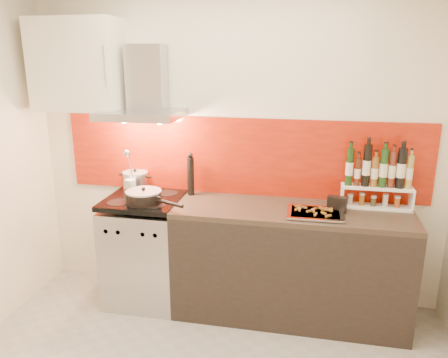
% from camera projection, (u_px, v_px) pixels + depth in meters
% --- Properties ---
extents(back_wall, '(3.40, 0.02, 2.60)m').
position_uv_depth(back_wall, '(235.00, 147.00, 3.59)').
color(back_wall, silver).
rests_on(back_wall, ground).
extents(backsplash, '(3.00, 0.02, 0.64)m').
position_uv_depth(backsplash, '(241.00, 157.00, 3.59)').
color(backsplash, maroon).
rests_on(backsplash, back_wall).
extents(range_stove, '(0.60, 0.60, 0.91)m').
position_uv_depth(range_stove, '(146.00, 251.00, 3.67)').
color(range_stove, '#B7B7BA').
rests_on(range_stove, ground).
extents(counter, '(1.80, 0.60, 0.90)m').
position_uv_depth(counter, '(290.00, 262.00, 3.44)').
color(counter, black).
rests_on(counter, ground).
extents(range_hood, '(0.62, 0.50, 0.61)m').
position_uv_depth(range_hood, '(145.00, 92.00, 3.44)').
color(range_hood, '#B7B7BA').
rests_on(range_hood, back_wall).
extents(upper_cabinet, '(0.70, 0.35, 0.72)m').
position_uv_depth(upper_cabinet, '(78.00, 65.00, 3.48)').
color(upper_cabinet, white).
rests_on(upper_cabinet, back_wall).
extents(stock_pot, '(0.22, 0.22, 0.19)m').
position_uv_depth(stock_pot, '(136.00, 181.00, 3.73)').
color(stock_pot, '#B7B7BA').
rests_on(stock_pot, range_stove).
extents(saute_pan, '(0.51, 0.32, 0.13)m').
position_uv_depth(saute_pan, '(144.00, 197.00, 3.41)').
color(saute_pan, black).
rests_on(saute_pan, range_stove).
extents(utensil_jar, '(0.08, 0.13, 0.40)m').
position_uv_depth(utensil_jar, '(130.00, 182.00, 3.58)').
color(utensil_jar, silver).
rests_on(utensil_jar, range_stove).
extents(pepper_mill, '(0.06, 0.06, 0.36)m').
position_uv_depth(pepper_mill, '(191.00, 175.00, 3.60)').
color(pepper_mill, black).
rests_on(pepper_mill, counter).
extents(step_shelf, '(0.53, 0.14, 0.49)m').
position_uv_depth(step_shelf, '(379.00, 179.00, 3.28)').
color(step_shelf, white).
rests_on(step_shelf, counter).
extents(caddy_box, '(0.15, 0.09, 0.12)m').
position_uv_depth(caddy_box, '(337.00, 204.00, 3.24)').
color(caddy_box, black).
rests_on(caddy_box, counter).
extents(baking_tray, '(0.41, 0.32, 0.03)m').
position_uv_depth(baking_tray, '(315.00, 213.00, 3.19)').
color(baking_tray, silver).
rests_on(baking_tray, counter).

